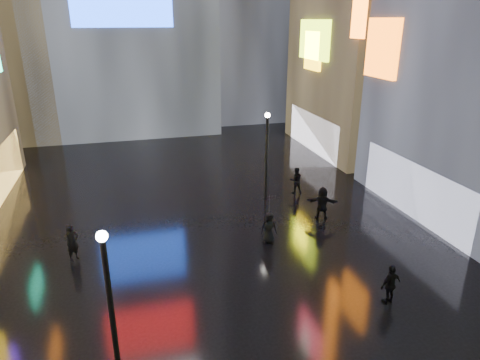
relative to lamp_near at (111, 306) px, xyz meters
name	(u,v)px	position (x,y,z in m)	size (l,w,h in m)	color
ground	(202,215)	(4.42, 11.07, -2.94)	(140.00, 140.00, 0.00)	black
lamp_near	(111,306)	(0.00, 0.00, 0.00)	(0.30, 0.30, 5.20)	black
lamp_far	(267,151)	(8.61, 12.53, 0.00)	(0.30, 0.30, 5.20)	black
pedestrian_3	(391,284)	(9.87, 1.59, -2.14)	(0.94, 0.39, 1.61)	black
pedestrian_4	(269,228)	(6.99, 7.25, -2.16)	(0.77, 0.50, 1.57)	black
pedestrian_5	(322,203)	(10.58, 8.97, -2.04)	(1.69, 0.54, 1.82)	black
pedestrian_6	(72,243)	(-1.94, 8.04, -2.09)	(0.62, 0.41, 1.71)	black
pedestrian_7	(296,180)	(10.64, 12.80, -2.12)	(0.80, 0.63, 1.65)	black
umbrella_2	(269,204)	(6.99, 7.25, -0.93)	(0.97, 0.99, 0.89)	black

